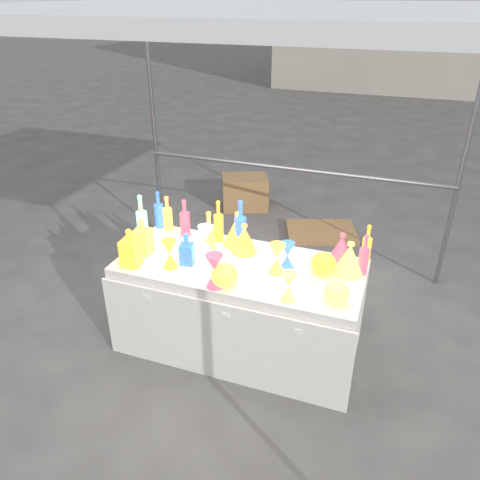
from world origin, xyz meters
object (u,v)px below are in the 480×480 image
(bottle_0, at_px, (167,213))
(decanter_0, at_px, (143,236))
(cardboard_box_closed, at_px, (245,192))
(lampshade_0, at_px, (238,229))
(hourglass_0, at_px, (170,254))
(globe_0, at_px, (224,276))
(display_table, at_px, (240,306))

(bottle_0, height_order, decanter_0, bottle_0)
(cardboard_box_closed, xyz_separation_m, lampshade_0, (0.75, -2.31, 0.68))
(decanter_0, bearing_deg, hourglass_0, -24.72)
(cardboard_box_closed, relative_size, decanter_0, 2.02)
(cardboard_box_closed, relative_size, bottle_0, 1.92)
(cardboard_box_closed, xyz_separation_m, hourglass_0, (0.41, -2.80, 0.65))
(globe_0, relative_size, lampshade_0, 0.68)
(display_table, bearing_deg, hourglass_0, -156.46)
(display_table, distance_m, hourglass_0, 0.70)
(decanter_0, relative_size, lampshade_0, 1.04)
(decanter_0, bearing_deg, globe_0, -18.35)
(display_table, distance_m, globe_0, 0.54)
(display_table, xyz_separation_m, hourglass_0, (-0.46, -0.20, 0.48))
(bottle_0, bearing_deg, globe_0, -40.10)
(globe_0, xyz_separation_m, lampshade_0, (-0.12, 0.58, 0.06))
(decanter_0, height_order, lampshade_0, decanter_0)
(cardboard_box_closed, bearing_deg, lampshade_0, -95.28)
(cardboard_box_closed, relative_size, lampshade_0, 2.10)
(decanter_0, xyz_separation_m, hourglass_0, (0.29, -0.12, -0.03))
(cardboard_box_closed, distance_m, decanter_0, 2.77)
(cardboard_box_closed, distance_m, lampshade_0, 2.52)
(cardboard_box_closed, bearing_deg, decanter_0, -110.72)
(cardboard_box_closed, height_order, bottle_0, bottle_0)
(cardboard_box_closed, height_order, globe_0, globe_0)
(decanter_0, distance_m, globe_0, 0.78)
(display_table, bearing_deg, cardboard_box_closed, 108.43)
(cardboard_box_closed, distance_m, bottle_0, 2.36)
(bottle_0, height_order, hourglass_0, bottle_0)
(globe_0, bearing_deg, hourglass_0, 168.23)
(display_table, xyz_separation_m, lampshade_0, (-0.12, 0.29, 0.51))
(cardboard_box_closed, bearing_deg, hourglass_0, -104.98)
(hourglass_0, bearing_deg, globe_0, -11.77)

